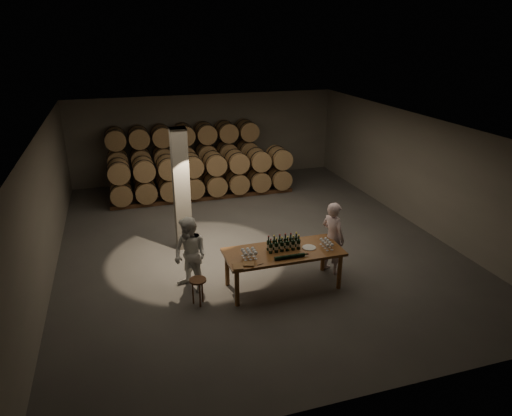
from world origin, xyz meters
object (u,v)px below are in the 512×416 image
object	(u,v)px
bottle_cluster	(284,245)
person_man	(333,238)
person_woman	(190,255)
notebook_near	(248,264)
tasting_table	(283,255)
stool	(198,284)
plate	(309,248)

from	to	relation	value
bottle_cluster	person_man	world-z (taller)	person_man
bottle_cluster	person_woman	xyz separation A→B (m)	(-2.00, 0.44, -0.17)
bottle_cluster	notebook_near	size ratio (longest dim) A/B	3.07
tasting_table	person_man	distance (m)	1.40
tasting_table	stool	size ratio (longest dim) A/B	4.36
plate	notebook_near	size ratio (longest dim) A/B	1.26
person_woman	plate	bearing A→B (deg)	41.68
bottle_cluster	plate	bearing A→B (deg)	-8.77
tasting_table	person_woman	size ratio (longest dim) A/B	1.52
stool	person_man	bearing A→B (deg)	8.21
tasting_table	notebook_near	size ratio (longest dim) A/B	10.83
stool	person_man	xyz separation A→B (m)	(3.30, 0.48, 0.39)
person_woman	tasting_table	bearing A→B (deg)	39.19
notebook_near	plate	bearing A→B (deg)	31.20
tasting_table	person_woman	bearing A→B (deg)	165.98
plate	person_man	bearing A→B (deg)	25.56
bottle_cluster	person_woman	bearing A→B (deg)	167.67
notebook_near	person_woman	xyz separation A→B (m)	(-1.07, 0.87, -0.06)
notebook_near	person_woman	size ratio (longest dim) A/B	0.14
bottle_cluster	stool	xyz separation A→B (m)	(-1.96, -0.20, -0.53)
person_man	bottle_cluster	bearing A→B (deg)	79.29
tasting_table	person_woman	world-z (taller)	person_woman
person_woman	person_man	bearing A→B (deg)	50.44
stool	person_woman	xyz separation A→B (m)	(-0.03, 0.64, 0.37)
notebook_near	person_man	distance (m)	2.38
plate	person_woman	xyz separation A→B (m)	(-2.57, 0.53, -0.05)
notebook_near	person_woman	bearing A→B (deg)	158.96
person_man	plate	bearing A→B (deg)	93.22
plate	notebook_near	world-z (taller)	notebook_near
tasting_table	notebook_near	xyz separation A→B (m)	(-0.91, -0.38, 0.12)
stool	notebook_near	bearing A→B (deg)	-12.79
bottle_cluster	stool	size ratio (longest dim) A/B	1.23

